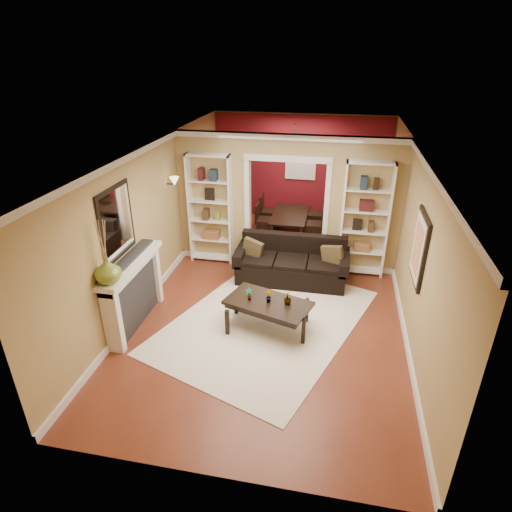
% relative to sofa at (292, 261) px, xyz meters
% --- Properties ---
extents(floor, '(8.00, 8.00, 0.00)m').
position_rel_sofa_xyz_m(floor, '(-0.23, -0.45, -0.43)').
color(floor, brown).
rests_on(floor, ground).
extents(ceiling, '(8.00, 8.00, 0.00)m').
position_rel_sofa_xyz_m(ceiling, '(-0.23, -0.45, 2.27)').
color(ceiling, white).
rests_on(ceiling, ground).
extents(wall_back, '(8.00, 0.00, 8.00)m').
position_rel_sofa_xyz_m(wall_back, '(-0.23, 3.55, 0.92)').
color(wall_back, tan).
rests_on(wall_back, ground).
extents(wall_front, '(8.00, 0.00, 8.00)m').
position_rel_sofa_xyz_m(wall_front, '(-0.23, -4.45, 0.92)').
color(wall_front, tan).
rests_on(wall_front, ground).
extents(wall_left, '(0.00, 8.00, 8.00)m').
position_rel_sofa_xyz_m(wall_left, '(-2.48, -0.45, 0.92)').
color(wall_left, tan).
rests_on(wall_left, ground).
extents(wall_right, '(0.00, 8.00, 8.00)m').
position_rel_sofa_xyz_m(wall_right, '(2.02, -0.45, 0.92)').
color(wall_right, tan).
rests_on(wall_right, ground).
extents(partition_wall, '(4.50, 0.15, 2.70)m').
position_rel_sofa_xyz_m(partition_wall, '(-0.23, 0.75, 0.92)').
color(partition_wall, tan).
rests_on(partition_wall, floor).
extents(red_back_panel, '(4.44, 0.04, 2.64)m').
position_rel_sofa_xyz_m(red_back_panel, '(-0.23, 3.52, 0.89)').
color(red_back_panel, maroon).
rests_on(red_back_panel, floor).
extents(dining_window, '(0.78, 0.03, 0.98)m').
position_rel_sofa_xyz_m(dining_window, '(-0.23, 3.48, 1.12)').
color(dining_window, '#8CA5CC').
rests_on(dining_window, wall_back).
extents(area_rug, '(3.81, 4.44, 0.01)m').
position_rel_sofa_xyz_m(area_rug, '(-0.24, -1.48, -0.42)').
color(area_rug, white).
rests_on(area_rug, floor).
extents(sofa, '(2.18, 0.94, 0.85)m').
position_rel_sofa_xyz_m(sofa, '(0.00, 0.00, 0.00)').
color(sofa, black).
rests_on(sofa, floor).
extents(pillow_left, '(0.40, 0.22, 0.39)m').
position_rel_sofa_xyz_m(pillow_left, '(-0.77, -0.02, 0.18)').
color(pillow_left, brown).
rests_on(pillow_left, sofa).
extents(pillow_right, '(0.42, 0.24, 0.40)m').
position_rel_sofa_xyz_m(pillow_right, '(0.77, -0.02, 0.19)').
color(pillow_right, brown).
rests_on(pillow_right, sofa).
extents(coffee_table, '(1.49, 1.10, 0.51)m').
position_rel_sofa_xyz_m(coffee_table, '(-0.18, -1.66, -0.17)').
color(coffee_table, black).
rests_on(coffee_table, floor).
extents(plant_left, '(0.13, 0.11, 0.21)m').
position_rel_sofa_xyz_m(plant_left, '(-0.49, -1.66, 0.18)').
color(plant_left, '#336626').
rests_on(plant_left, coffee_table).
extents(plant_center, '(0.14, 0.14, 0.20)m').
position_rel_sofa_xyz_m(plant_center, '(-0.18, -1.66, 0.18)').
color(plant_center, '#336626').
rests_on(plant_center, coffee_table).
extents(plant_right, '(0.16, 0.16, 0.21)m').
position_rel_sofa_xyz_m(plant_right, '(0.13, -1.66, 0.19)').
color(plant_right, '#336626').
rests_on(plant_right, coffee_table).
extents(bookshelf_left, '(0.90, 0.30, 2.30)m').
position_rel_sofa_xyz_m(bookshelf_left, '(-1.78, 0.58, 0.72)').
color(bookshelf_left, white).
rests_on(bookshelf_left, floor).
extents(bookshelf_right, '(0.90, 0.30, 2.30)m').
position_rel_sofa_xyz_m(bookshelf_right, '(1.32, 0.58, 0.72)').
color(bookshelf_right, white).
rests_on(bookshelf_right, floor).
extents(fireplace, '(0.32, 1.70, 1.16)m').
position_rel_sofa_xyz_m(fireplace, '(-2.32, -1.95, 0.15)').
color(fireplace, white).
rests_on(fireplace, floor).
extents(vase, '(0.41, 0.41, 0.39)m').
position_rel_sofa_xyz_m(vase, '(-2.32, -2.61, 0.93)').
color(vase, olive).
rests_on(vase, fireplace).
extents(mirror, '(0.03, 0.95, 1.10)m').
position_rel_sofa_xyz_m(mirror, '(-2.46, -1.95, 1.37)').
color(mirror, silver).
rests_on(mirror, wall_left).
extents(wall_sconce, '(0.18, 0.18, 0.22)m').
position_rel_sofa_xyz_m(wall_sconce, '(-2.38, 0.10, 1.40)').
color(wall_sconce, '#FFE0A5').
rests_on(wall_sconce, wall_left).
extents(framed_art, '(0.04, 0.85, 1.05)m').
position_rel_sofa_xyz_m(framed_art, '(1.98, -1.45, 1.12)').
color(framed_art, black).
rests_on(framed_art, wall_right).
extents(dining_table, '(1.50, 0.84, 0.53)m').
position_rel_sofa_xyz_m(dining_table, '(-0.29, 2.31, -0.16)').
color(dining_table, black).
rests_on(dining_table, floor).
extents(dining_chair_nw, '(0.55, 0.55, 0.86)m').
position_rel_sofa_xyz_m(dining_chair_nw, '(-0.84, 2.01, 0.01)').
color(dining_chair_nw, black).
rests_on(dining_chair_nw, floor).
extents(dining_chair_ne, '(0.46, 0.46, 0.83)m').
position_rel_sofa_xyz_m(dining_chair_ne, '(0.26, 2.01, -0.01)').
color(dining_chair_ne, black).
rests_on(dining_chair_ne, floor).
extents(dining_chair_sw, '(0.47, 0.47, 0.89)m').
position_rel_sofa_xyz_m(dining_chair_sw, '(-0.84, 2.61, 0.02)').
color(dining_chair_sw, black).
rests_on(dining_chair_sw, floor).
extents(dining_chair_se, '(0.56, 0.56, 0.90)m').
position_rel_sofa_xyz_m(dining_chair_se, '(0.26, 2.61, 0.02)').
color(dining_chair_se, black).
rests_on(dining_chair_se, floor).
extents(chandelier, '(0.50, 0.50, 0.30)m').
position_rel_sofa_xyz_m(chandelier, '(-0.23, 2.25, 1.59)').
color(chandelier, '#342417').
rests_on(chandelier, ceiling).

